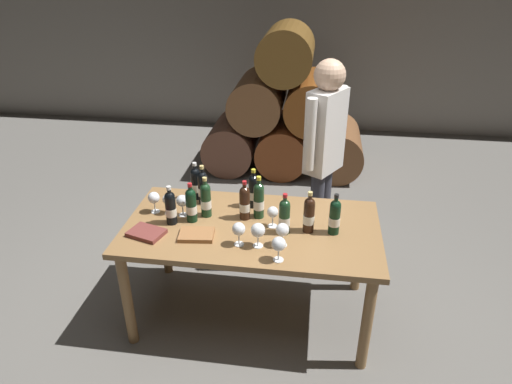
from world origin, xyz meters
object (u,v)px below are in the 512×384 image
(wine_bottle_6, at_px, (259,200))
(sommelier_presenting, at_px, (324,147))
(wine_glass_7, at_px, (258,231))
(wine_bottle_8, at_px, (206,199))
(wine_glass_3, at_px, (282,230))
(dining_table, at_px, (252,237))
(wine_bottle_2, at_px, (309,214))
(wine_bottle_7, at_px, (191,205))
(wine_bottle_9, at_px, (335,216))
(wine_glass_2, at_px, (182,201))
(wine_bottle_4, at_px, (203,187))
(wine_glass_0, at_px, (239,230))
(wine_glass_6, at_px, (273,213))
(wine_glass_1, at_px, (168,200))
(wine_glass_5, at_px, (279,244))
(wine_bottle_1, at_px, (284,216))
(wine_bottle_10, at_px, (171,207))
(wine_bottle_5, at_px, (196,183))
(leather_ledger, at_px, (146,233))
(tasting_notebook, at_px, (197,235))
(wine_bottle_3, at_px, (245,202))
(wine_glass_4, at_px, (154,198))
(wine_bottle_0, at_px, (254,191))

(wine_bottle_6, xyz_separation_m, sommelier_presenting, (0.42, 0.63, 0.15))
(wine_bottle_6, height_order, wine_glass_7, wine_bottle_6)
(wine_bottle_8, distance_m, wine_glass_3, 0.62)
(dining_table, bearing_deg, wine_bottle_2, -1.75)
(wine_bottle_7, distance_m, wine_bottle_9, 0.95)
(dining_table, height_order, wine_glass_7, wine_glass_7)
(wine_glass_2, bearing_deg, wine_bottle_4, 62.76)
(wine_bottle_4, distance_m, wine_glass_3, 0.77)
(wine_bottle_8, bearing_deg, wine_glass_0, -48.27)
(wine_glass_0, height_order, wine_glass_6, wine_glass_0)
(wine_glass_1, relative_size, wine_glass_5, 0.95)
(dining_table, relative_size, wine_glass_7, 10.45)
(wine_bottle_1, xyz_separation_m, wine_glass_1, (-0.81, 0.13, -0.02))
(wine_bottle_9, distance_m, wine_bottle_10, 1.08)
(wine_glass_6, bearing_deg, wine_bottle_10, -175.62)
(dining_table, relative_size, wine_glass_2, 10.87)
(wine_glass_1, height_order, wine_glass_7, wine_glass_7)
(wine_bottle_5, relative_size, leather_ledger, 1.31)
(tasting_notebook, bearing_deg, wine_bottle_3, 38.40)
(wine_bottle_7, bearing_deg, wine_glass_4, 165.39)
(wine_bottle_10, bearing_deg, wine_glass_2, 67.19)
(wine_bottle_3, height_order, wine_glass_4, wine_bottle_3)
(wine_bottle_3, bearing_deg, wine_glass_3, -45.83)
(wine_glass_4, bearing_deg, wine_bottle_10, -37.80)
(wine_glass_3, relative_size, wine_glass_5, 0.99)
(wine_bottle_0, xyz_separation_m, wine_bottle_5, (-0.44, 0.06, -0.00))
(wine_glass_5, relative_size, wine_glass_7, 0.98)
(wine_bottle_3, relative_size, wine_glass_2, 1.82)
(wine_bottle_9, height_order, wine_glass_7, wine_bottle_9)
(wine_glass_1, xyz_separation_m, wine_glass_7, (0.67, -0.31, 0.01))
(wine_bottle_1, xyz_separation_m, wine_bottle_4, (-0.61, 0.31, 0.00))
(wine_glass_0, xyz_separation_m, leather_ledger, (-0.61, 0.03, -0.10))
(wine_glass_6, bearing_deg, wine_glass_0, -127.59)
(wine_glass_0, bearing_deg, wine_bottle_9, 20.49)
(wine_bottle_9, bearing_deg, wine_bottle_5, 161.59)
(wine_glass_6, bearing_deg, wine_glass_3, -68.59)
(wine_bottle_9, xyz_separation_m, tasting_notebook, (-0.87, -0.17, -0.11))
(wine_bottle_7, distance_m, wine_bottle_10, 0.14)
(wine_bottle_1, bearing_deg, wine_bottle_4, 152.99)
(wine_bottle_3, height_order, wine_glass_7, wine_bottle_3)
(tasting_notebook, distance_m, sommelier_presenting, 1.25)
(wine_bottle_9, relative_size, wine_glass_1, 1.88)
(wine_bottle_6, xyz_separation_m, wine_bottle_8, (-0.36, -0.03, -0.01))
(wine_bottle_3, relative_size, wine_glass_1, 1.88)
(wine_bottle_5, relative_size, wine_glass_4, 1.85)
(wine_bottle_0, distance_m, sommelier_presenting, 0.70)
(wine_bottle_0, xyz_separation_m, wine_glass_0, (-0.02, -0.49, -0.02))
(wine_glass_0, distance_m, wine_glass_6, 0.30)
(wine_bottle_9, relative_size, tasting_notebook, 1.29)
(wine_glass_3, distance_m, sommelier_presenting, 0.99)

